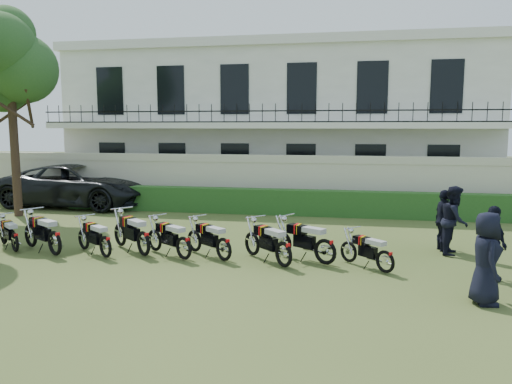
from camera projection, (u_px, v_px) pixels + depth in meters
ground at (204, 261)px, 12.90m from camera, size 100.00×100.00×0.00m
perimeter_wall at (260, 182)px, 20.54m from camera, size 30.00×0.35×2.30m
hedge at (281, 202)px, 19.66m from camera, size 18.00×0.60×1.00m
building at (280, 122)px, 26.01m from camera, size 20.40×9.60×7.40m
tree_west_near at (10, 61)px, 18.65m from camera, size 3.40×3.20×7.90m
motorcycle_1 at (15, 237)px, 13.71m from camera, size 1.40×1.15×0.94m
motorcycle_2 at (54, 237)px, 13.29m from camera, size 1.86×1.17×1.15m
motorcycle_3 at (105, 241)px, 13.09m from camera, size 1.56×1.13×1.00m
motorcycle_4 at (143, 237)px, 13.25m from camera, size 1.69×1.42×1.15m
motorcycle_5 at (184, 242)px, 12.89m from camera, size 1.65×1.14×1.05m
motorcycle_6 at (224, 244)px, 12.79m from camera, size 1.57×1.21×1.04m
motorcycle_7 at (284, 248)px, 12.20m from camera, size 1.50×1.48×1.09m
motorcycle_8 at (325, 245)px, 12.43m from camera, size 1.81×1.15×1.12m
motorcycle_9 at (385, 256)px, 11.74m from camera, size 1.31×1.23×0.93m
suv at (78, 185)px, 21.63m from camera, size 6.67×3.25×1.83m
officer_0 at (486, 258)px, 9.70m from camera, size 0.61×0.91×1.83m
officer_2 at (492, 243)px, 11.23m from camera, size 0.68×1.08×1.71m
officer_4 at (454, 220)px, 13.50m from camera, size 0.93×1.07×1.87m
officer_5 at (443, 220)px, 13.89m from camera, size 0.57×1.06×1.72m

